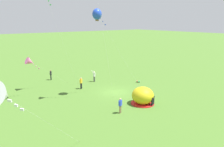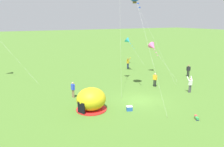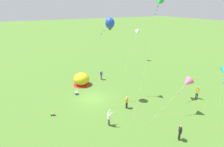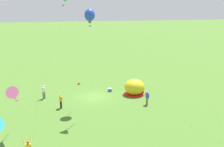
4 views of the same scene
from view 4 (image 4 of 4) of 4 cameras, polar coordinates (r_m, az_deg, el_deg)
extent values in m
plane|color=#477028|center=(34.43, -3.93, -5.07)|extent=(300.00, 300.00, 0.00)
ellipsoid|color=gold|center=(35.04, 4.90, -2.92)|extent=(2.70, 2.60, 2.10)
cylinder|color=red|center=(35.36, 4.86, -4.46)|extent=(2.81, 2.81, 0.10)
cube|color=black|center=(35.99, 6.44, -3.31)|extent=(0.44, 0.78, 1.10)
cube|color=#2659B2|center=(36.33, -0.46, -3.63)|extent=(0.61, 0.52, 0.38)
cube|color=white|center=(36.26, -0.46, -3.30)|extent=(0.62, 0.53, 0.06)
cylinder|color=green|center=(39.88, -7.18, -2.07)|extent=(0.33, 0.38, 0.22)
sphere|color=brown|center=(39.64, -7.31, -2.14)|extent=(0.19, 0.19, 0.19)
cylinder|color=#D83F3F|center=(39.61, -7.31, -2.01)|extent=(0.24, 0.24, 0.06)
cylinder|color=brown|center=(39.77, -7.10, -2.25)|extent=(0.07, 0.07, 0.17)
cylinder|color=brown|center=(39.83, -7.37, -2.23)|extent=(0.07, 0.07, 0.17)
cylinder|color=navy|center=(39.99, -7.01, -2.17)|extent=(0.09, 0.09, 0.13)
cylinder|color=navy|center=(40.05, -7.23, -2.16)|extent=(0.09, 0.09, 0.13)
cylinder|color=#8C7251|center=(31.96, 7.53, -5.95)|extent=(0.15, 0.15, 0.88)
cylinder|color=#8C7251|center=(31.82, 7.75, -6.06)|extent=(0.15, 0.15, 0.88)
cube|color=blue|center=(31.63, 7.69, -4.75)|extent=(0.36, 0.44, 0.60)
sphere|color=tan|center=(31.49, 7.71, -4.02)|extent=(0.22, 0.22, 0.22)
cylinder|color=blue|center=(31.81, 7.40, -4.63)|extent=(0.09, 0.09, 0.58)
cylinder|color=blue|center=(31.45, 7.97, -4.88)|extent=(0.09, 0.09, 0.58)
cylinder|color=#4C4C51|center=(34.69, -14.43, -4.61)|extent=(0.15, 0.15, 0.88)
cylinder|color=#4C4C51|center=(34.71, -14.76, -4.62)|extent=(0.15, 0.15, 0.88)
cube|color=white|center=(34.47, -14.68, -3.45)|extent=(0.39, 0.26, 0.60)
sphere|color=beige|center=(34.33, -14.73, -2.77)|extent=(0.22, 0.22, 0.22)
cylinder|color=white|center=(34.15, -14.31, -2.78)|extent=(0.13, 0.39, 0.50)
cylinder|color=white|center=(34.21, -15.20, -2.81)|extent=(0.17, 0.39, 0.50)
sphere|color=brown|center=(21.48, -17.85, -14.10)|extent=(0.22, 0.22, 0.22)
cylinder|color=gold|center=(21.57, -18.64, -13.95)|extent=(0.24, 0.38, 0.50)
cylinder|color=gold|center=(21.63, -17.21, -13.74)|extent=(0.13, 0.39, 0.50)
cylinder|color=black|center=(31.11, -10.97, -6.70)|extent=(0.15, 0.15, 0.88)
cylinder|color=black|center=(31.28, -11.13, -6.59)|extent=(0.15, 0.15, 0.88)
cube|color=gold|center=(30.93, -11.12, -5.37)|extent=(0.38, 0.45, 0.60)
sphere|color=tan|center=(30.79, -11.16, -4.62)|extent=(0.22, 0.22, 0.22)
cylinder|color=gold|center=(30.72, -10.91, -5.51)|extent=(0.09, 0.09, 0.58)
cylinder|color=gold|center=(31.14, -11.32, -5.24)|extent=(0.09, 0.09, 0.58)
cylinder|color=silver|center=(27.45, -13.09, 3.47)|extent=(4.06, 6.01, 13.00)
cylinder|color=brown|center=(32.28, -15.91, -6.98)|extent=(0.03, 0.03, 0.06)
cube|color=green|center=(24.57, -10.18, 15.39)|extent=(0.21, 0.10, 0.12)
cube|color=green|center=(24.86, -10.62, 14.38)|extent=(0.20, 0.16, 0.12)
cylinder|color=silver|center=(30.25, -1.62, 6.85)|extent=(0.86, 2.30, 15.02)
cylinder|color=brown|center=(33.29, -1.14, -5.70)|extent=(0.03, 0.03, 0.06)
cylinder|color=silver|center=(28.13, -19.46, -6.18)|extent=(0.01, 5.60, 4.10)
cylinder|color=brown|center=(31.43, -18.47, -7.80)|extent=(0.03, 0.03, 0.06)
cone|color=pink|center=(24.85, -20.70, -4.07)|extent=(1.10, 1.40, 1.45)
cube|color=pink|center=(25.39, -20.46, -4.63)|extent=(0.21, 0.11, 0.12)
cube|color=pink|center=(25.86, -20.27, -5.10)|extent=(0.20, 0.06, 0.12)
cube|color=pink|center=(26.33, -20.08, -5.55)|extent=(0.21, 0.13, 0.12)
cylinder|color=brown|center=(27.59, 16.67, -10.93)|extent=(0.03, 0.03, 0.06)
cylinder|color=silver|center=(33.93, -4.54, 3.88)|extent=(0.99, 6.93, 10.57)
cylinder|color=brown|center=(38.63, -4.28, -2.78)|extent=(0.03, 0.03, 0.06)
ellipsoid|color=blue|center=(29.83, -4.89, 12.57)|extent=(1.17, 1.17, 1.38)
cube|color=brown|center=(29.87, -4.86, 11.17)|extent=(0.29, 0.29, 0.21)
cube|color=blue|center=(30.29, -4.85, 11.70)|extent=(0.21, 0.11, 0.12)
cube|color=blue|center=(30.68, -4.81, 10.97)|extent=(0.21, 0.13, 0.12)
cube|color=blue|center=(31.07, -4.78, 10.27)|extent=(0.20, 0.07, 0.12)
camera|label=1|loc=(30.32, 51.40, 5.74)|focal=35.00mm
camera|label=2|loc=(52.27, 7.29, 10.86)|focal=35.00mm
camera|label=3|loc=(43.32, -35.39, 13.51)|focal=28.00mm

